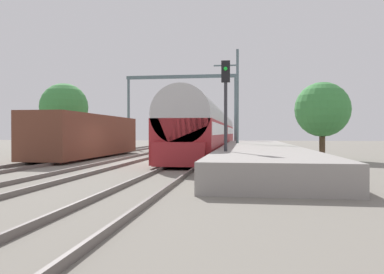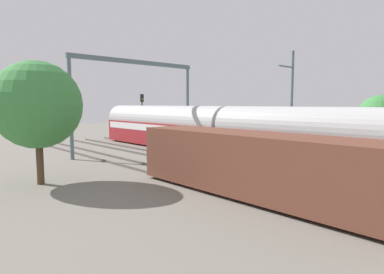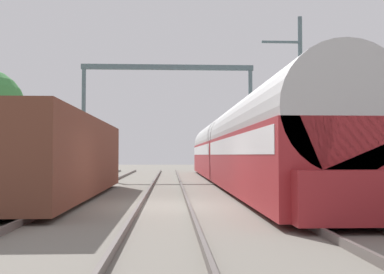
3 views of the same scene
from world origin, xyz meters
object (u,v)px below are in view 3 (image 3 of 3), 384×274
at_px(passenger_train, 236,147).
at_px(person_crossing, 242,163).
at_px(freight_car, 59,157).
at_px(catenary_gantry, 168,97).
at_px(railway_signal_far, 234,134).

xyz_separation_m(passenger_train, person_crossing, (1.27, 6.03, -0.94)).
relative_size(freight_car, person_crossing, 7.51).
bearing_deg(person_crossing, catenary_gantry, -118.24).
distance_m(passenger_train, freight_car, 11.48).
bearing_deg(catenary_gantry, passenger_train, -60.66).
bearing_deg(railway_signal_far, catenary_gantry, -126.40).
relative_size(passenger_train, freight_car, 2.53).
xyz_separation_m(freight_car, railway_signal_far, (9.53, 23.12, 1.88)).
height_order(passenger_train, person_crossing, passenger_train).
distance_m(railway_signal_far, catenary_gantry, 9.90).
bearing_deg(freight_car, railway_signal_far, 67.60).
bearing_deg(railway_signal_far, person_crossing, -94.33).
relative_size(freight_car, catenary_gantry, 1.08).
height_order(passenger_train, catenary_gantry, catenary_gantry).
xyz_separation_m(freight_car, person_crossing, (8.89, 14.61, -0.44)).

